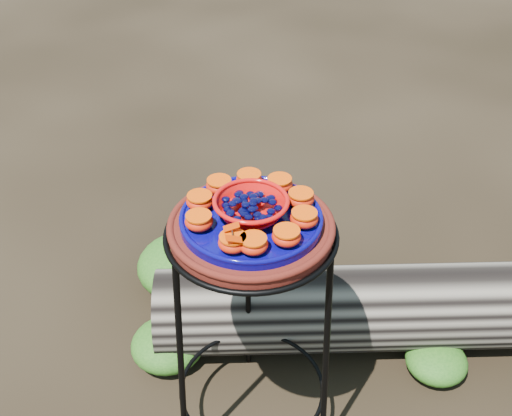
{
  "coord_description": "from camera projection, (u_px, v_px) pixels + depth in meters",
  "views": [
    {
      "loc": [
        -0.05,
        -1.14,
        1.62
      ],
      "look_at": [
        0.01,
        0.0,
        0.77
      ],
      "focal_mm": 45.0,
      "sensor_mm": 36.0,
      "label": 1
    }
  ],
  "objects": [
    {
      "name": "orange_half_4",
      "position": [
        301.0,
        199.0,
        1.46
      ],
      "size": [
        0.06,
        0.06,
        0.03
      ],
      "primitive_type": "ellipsoid",
      "color": "#CA0600",
      "rests_on": "cobalt_plate"
    },
    {
      "name": "orange_half_9",
      "position": [
        199.0,
        221.0,
        1.39
      ],
      "size": [
        0.06,
        0.06,
        0.03
      ],
      "primitive_type": "ellipsoid",
      "color": "#CA0600",
      "rests_on": "cobalt_plate"
    },
    {
      "name": "red_bowl",
      "position": [
        251.0,
        208.0,
        1.42
      ],
      "size": [
        0.16,
        0.16,
        0.04
      ],
      "primitive_type": null,
      "color": "red",
      "rests_on": "cobalt_plate"
    },
    {
      "name": "cobalt_plate",
      "position": [
        251.0,
        220.0,
        1.44
      ],
      "size": [
        0.32,
        0.32,
        0.02
      ],
      "primitive_type": "cylinder",
      "color": "#000049",
      "rests_on": "terracotta_saucer"
    },
    {
      "name": "orange_half_2",
      "position": [
        286.0,
        236.0,
        1.35
      ],
      "size": [
        0.06,
        0.06,
        0.03
      ],
      "primitive_type": "ellipsoid",
      "color": "#CA0600",
      "rests_on": "cobalt_plate"
    },
    {
      "name": "orange_half_0",
      "position": [
        233.0,
        243.0,
        1.33
      ],
      "size": [
        0.06,
        0.06,
        0.03
      ],
      "primitive_type": "ellipsoid",
      "color": "#CA0600",
      "rests_on": "cobalt_plate"
    },
    {
      "name": "orange_half_8",
      "position": [
        200.0,
        201.0,
        1.45
      ],
      "size": [
        0.06,
        0.06,
        0.03
      ],
      "primitive_type": "ellipsoid",
      "color": "#CA0600",
      "rests_on": "cobalt_plate"
    },
    {
      "name": "orange_half_5",
      "position": [
        280.0,
        184.0,
        1.51
      ],
      "size": [
        0.06,
        0.06,
        0.03
      ],
      "primitive_type": "ellipsoid",
      "color": "#CA0600",
      "rests_on": "cobalt_plate"
    },
    {
      "name": "orange_half_3",
      "position": [
        304.0,
        218.0,
        1.4
      ],
      "size": [
        0.06,
        0.06,
        0.03
      ],
      "primitive_type": "ellipsoid",
      "color": "#CA0600",
      "rests_on": "cobalt_plate"
    },
    {
      "name": "glass_gems",
      "position": [
        251.0,
        196.0,
        1.4
      ],
      "size": [
        0.13,
        0.13,
        0.02
      ],
      "primitive_type": null,
      "color": "black",
      "rests_on": "red_bowl"
    },
    {
      "name": "orange_half_1",
      "position": [
        253.0,
        244.0,
        1.33
      ],
      "size": [
        0.06,
        0.06,
        0.03
      ],
      "primitive_type": "ellipsoid",
      "color": "#CA0600",
      "rests_on": "cobalt_plate"
    },
    {
      "name": "terracotta_saucer",
      "position": [
        251.0,
        229.0,
        1.46
      ],
      "size": [
        0.38,
        0.38,
        0.03
      ],
      "primitive_type": "cylinder",
      "color": "#3D0F0B",
      "rests_on": "plant_stand"
    },
    {
      "name": "foliage_back",
      "position": [
        185.0,
        264.0,
        2.31
      ],
      "size": [
        0.34,
        0.34,
        0.17
      ],
      "primitive_type": "ellipsoid",
      "color": "#194612",
      "rests_on": "ground"
    },
    {
      "name": "foliage_left",
      "position": [
        168.0,
        343.0,
        2.04
      ],
      "size": [
        0.23,
        0.23,
        0.12
      ],
      "primitive_type": "ellipsoid",
      "color": "#194612",
      "rests_on": "ground"
    },
    {
      "name": "butterfly",
      "position": [
        233.0,
        234.0,
        1.32
      ],
      "size": [
        0.08,
        0.05,
        0.01
      ],
      "primitive_type": null,
      "rotation": [
        0.0,
        0.0,
        0.1
      ],
      "color": "#B92900",
      "rests_on": "orange_half_0"
    },
    {
      "name": "foliage_right",
      "position": [
        437.0,
        360.0,
        2.0
      ],
      "size": [
        0.19,
        0.19,
        0.1
      ],
      "primitive_type": "ellipsoid",
      "color": "#194612",
      "rests_on": "ground"
    },
    {
      "name": "orange_half_7",
      "position": [
        219.0,
        186.0,
        1.5
      ],
      "size": [
        0.06,
        0.06,
        0.03
      ],
      "primitive_type": "ellipsoid",
      "color": "#CA0600",
      "rests_on": "cobalt_plate"
    },
    {
      "name": "plant_stand",
      "position": [
        252.0,
        338.0,
        1.68
      ],
      "size": [
        0.44,
        0.44,
        0.7
      ],
      "primitive_type": null,
      "color": "black",
      "rests_on": "ground"
    },
    {
      "name": "driftwood_log",
      "position": [
        389.0,
        307.0,
        2.06
      ],
      "size": [
        1.49,
        0.43,
        0.28
      ],
      "primitive_type": null,
      "rotation": [
        0.0,
        0.0,
        -0.03
      ],
      "color": "black",
      "rests_on": "ground"
    },
    {
      "name": "orange_half_6",
      "position": [
        249.0,
        180.0,
        1.52
      ],
      "size": [
        0.06,
        0.06,
        0.03
      ],
      "primitive_type": "ellipsoid",
      "color": "#CA0600",
      "rests_on": "cobalt_plate"
    }
  ]
}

